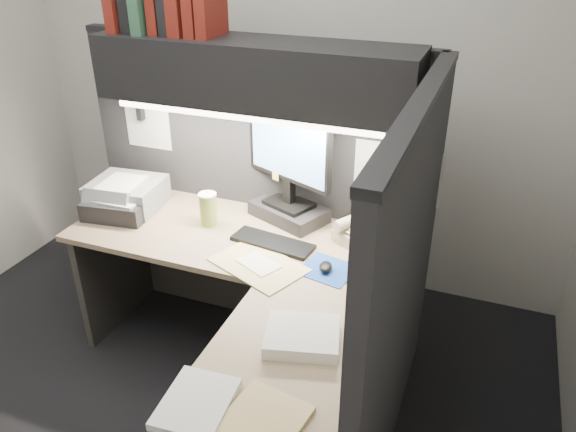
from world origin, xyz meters
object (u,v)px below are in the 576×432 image
object	(u,v)px
overhead_shelf	(254,73)
keyboard	(273,242)
telephone	(367,233)
printer	(127,194)
coffee_cup	(208,210)
notebook_stack	(120,206)
desk	(253,369)
monitor	(289,178)

from	to	relation	value
overhead_shelf	keyboard	xyz separation A→B (m)	(0.17, -0.21, -0.76)
telephone	printer	xyz separation A→B (m)	(-1.32, -0.09, 0.03)
coffee_cup	printer	size ratio (longest dim) A/B	0.44
printer	notebook_stack	bearing A→B (deg)	-84.49
desk	notebook_stack	distance (m)	1.19
monitor	printer	world-z (taller)	monitor
telephone	coffee_cup	xyz separation A→B (m)	(-0.80, -0.12, 0.03)
telephone	printer	size ratio (longest dim) A/B	0.67
keyboard	overhead_shelf	bearing A→B (deg)	136.81
telephone	keyboard	bearing A→B (deg)	-125.39
overhead_shelf	desk	bearing A→B (deg)	-68.21
overhead_shelf	keyboard	bearing A→B (deg)	-50.88
coffee_cup	keyboard	bearing A→B (deg)	-10.51
desk	telephone	size ratio (longest dim) A/B	6.83
desk	notebook_stack	xyz separation A→B (m)	(-1.01, 0.54, 0.34)
desk	printer	xyz separation A→B (m)	(-1.03, 0.64, 0.36)
monitor	coffee_cup	size ratio (longest dim) A/B	3.54
desk	coffee_cup	xyz separation A→B (m)	(-0.51, 0.61, 0.37)
monitor	printer	distance (m)	0.91
telephone	notebook_stack	xyz separation A→B (m)	(-1.30, -0.19, 0.00)
printer	desk	bearing A→B (deg)	-37.44
printer	notebook_stack	size ratio (longest dim) A/B	1.12
desk	notebook_stack	bearing A→B (deg)	151.77
keyboard	telephone	xyz separation A→B (m)	(0.42, 0.19, 0.04)
monitor	notebook_stack	distance (m)	0.92
monitor	desk	bearing A→B (deg)	-56.57
monitor	telephone	distance (m)	0.48
coffee_cup	desk	bearing A→B (deg)	-49.98
keyboard	telephone	size ratio (longest dim) A/B	1.65
monitor	printer	size ratio (longest dim) A/B	1.57
coffee_cup	overhead_shelf	bearing A→B (deg)	33.34
monitor	printer	bearing A→B (deg)	-145.36
desk	notebook_stack	size ratio (longest dim) A/B	5.14
desk	monitor	xyz separation A→B (m)	(-0.15, 0.82, 0.52)
notebook_stack	printer	bearing A→B (deg)	101.17
keyboard	printer	xyz separation A→B (m)	(-0.90, 0.10, 0.06)
overhead_shelf	telephone	xyz separation A→B (m)	(0.59, -0.02, -0.72)
desk	telephone	bearing A→B (deg)	68.39
desk	monitor	size ratio (longest dim) A/B	2.93
keyboard	notebook_stack	xyz separation A→B (m)	(-0.88, 0.00, 0.04)
printer	telephone	bearing A→B (deg)	-1.61
overhead_shelf	printer	bearing A→B (deg)	-171.04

